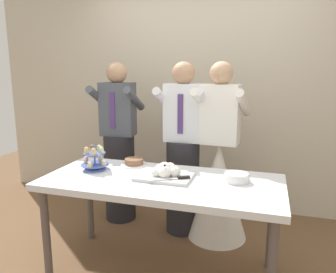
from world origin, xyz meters
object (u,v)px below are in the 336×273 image
at_px(person_groom, 183,158).
at_px(person_bride, 218,179).
at_px(dessert_table, 161,188).
at_px(cupcake_stand, 95,159).
at_px(round_cake, 134,162).
at_px(plate_stack, 236,178).
at_px(person_guest, 119,151).
at_px(main_cake_tray, 165,173).

bearing_deg(person_groom, person_bride, -3.30).
distance_m(dessert_table, person_bride, 0.78).
height_order(cupcake_stand, round_cake, cupcake_stand).
distance_m(plate_stack, person_guest, 1.45).
bearing_deg(person_bride, person_groom, 176.70).
distance_m(main_cake_tray, person_guest, 1.07).
bearing_deg(cupcake_stand, round_cake, 39.27).
bearing_deg(person_guest, main_cake_tray, -45.27).
xyz_separation_m(plate_stack, person_groom, (-0.57, 0.62, -0.06)).
height_order(person_groom, person_guest, same).
height_order(dessert_table, main_cake_tray, main_cake_tray).
distance_m(main_cake_tray, person_bride, 0.77).
bearing_deg(main_cake_tray, person_bride, 64.78).
bearing_deg(person_groom, cupcake_stand, -131.65).
bearing_deg(plate_stack, round_cake, 168.84).
height_order(dessert_table, person_bride, person_bride).
bearing_deg(person_bride, main_cake_tray, -115.22).
height_order(cupcake_stand, person_groom, person_groom).
bearing_deg(person_bride, plate_stack, -70.11).
xyz_separation_m(round_cake, person_guest, (-0.39, 0.51, -0.05)).
height_order(plate_stack, person_groom, person_groom).
distance_m(cupcake_stand, main_cake_tray, 0.62).
bearing_deg(round_cake, dessert_table, -39.46).
height_order(dessert_table, person_guest, person_guest).
height_order(dessert_table, cupcake_stand, cupcake_stand).
bearing_deg(round_cake, person_bride, 32.06).
xyz_separation_m(main_cake_tray, plate_stack, (0.53, 0.07, -0.01)).
bearing_deg(person_guest, cupcake_stand, -79.79).
relative_size(main_cake_tray, person_guest, 0.25).
bearing_deg(dessert_table, plate_stack, 10.84).
distance_m(round_cake, person_guest, 0.65).
height_order(plate_stack, round_cake, plate_stack).
xyz_separation_m(person_groom, person_guest, (-0.71, 0.07, 0.00)).
bearing_deg(dessert_table, round_cake, 140.54).
height_order(dessert_table, round_cake, round_cake).
relative_size(main_cake_tray, round_cake, 1.75).
height_order(dessert_table, plate_stack, plate_stack).
relative_size(plate_stack, round_cake, 0.74).
distance_m(person_groom, person_bride, 0.39).
height_order(dessert_table, person_groom, person_groom).
height_order(cupcake_stand, person_bride, person_bride).
xyz_separation_m(dessert_table, main_cake_tray, (0.02, 0.04, 0.11)).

